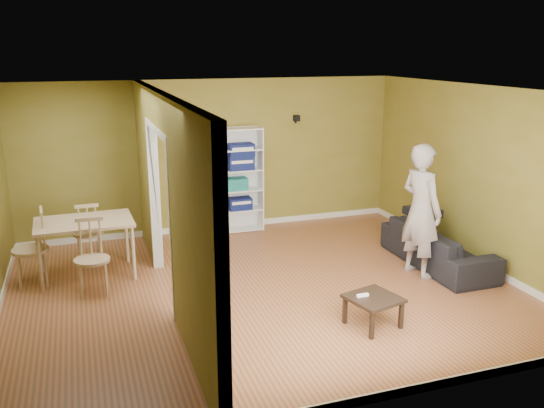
{
  "coord_description": "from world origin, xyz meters",
  "views": [
    {
      "loc": [
        -2.16,
        -6.75,
        3.1
      ],
      "look_at": [
        0.2,
        0.2,
        1.1
      ],
      "focal_mm": 38.0,
      "sensor_mm": 36.0,
      "label": 1
    }
  ],
  "objects": [
    {
      "name": "partition",
      "position": [
        -1.2,
        0.0,
        1.3
      ],
      "size": [
        0.22,
        5.5,
        2.6
      ],
      "primitive_type": null,
      "color": "olive",
      "rests_on": "ground"
    },
    {
      "name": "wall_speaker",
      "position": [
        1.5,
        2.69,
        1.9
      ],
      "size": [
        0.1,
        0.1,
        0.1
      ],
      "primitive_type": "cube",
      "color": "black",
      "rests_on": "room_shell"
    },
    {
      "name": "room_shell",
      "position": [
        0.0,
        0.0,
        1.3
      ],
      "size": [
        6.5,
        6.5,
        6.5
      ],
      "color": "#B36436",
      "rests_on": "ground"
    },
    {
      "name": "game_controller",
      "position": [
        0.76,
        -1.36,
        0.37
      ],
      "size": [
        0.14,
        0.04,
        0.03
      ],
      "primitive_type": "cube",
      "color": "white",
      "rests_on": "coffee_table"
    },
    {
      "name": "dining_table",
      "position": [
        -2.18,
        1.22,
        0.73
      ],
      "size": [
        1.29,
        0.86,
        0.81
      ],
      "rotation": [
        0.0,
        0.0,
        0.03
      ],
      "color": "tan",
      "rests_on": "ground"
    },
    {
      "name": "paper_box_navy_c",
      "position": [
        0.44,
        2.56,
        1.42
      ],
      "size": [
        0.43,
        0.28,
        0.22
      ],
      "primitive_type": "cube",
      "color": "#17154A",
      "rests_on": "bookshelf"
    },
    {
      "name": "chair_left",
      "position": [
        -2.89,
        1.14,
        0.52
      ],
      "size": [
        0.51,
        0.51,
        1.04
      ],
      "primitive_type": null,
      "rotation": [
        0.0,
        0.0,
        -1.51
      ],
      "color": "tan",
      "rests_on": "ground"
    },
    {
      "name": "paper_box_navy_a",
      "position": [
        0.41,
        2.56,
        0.48
      ],
      "size": [
        0.4,
        0.26,
        0.2
      ],
      "primitive_type": "cube",
      "color": "navy",
      "rests_on": "bookshelf"
    },
    {
      "name": "person",
      "position": [
        2.22,
        -0.21,
        1.1
      ],
      "size": [
        0.91,
        0.77,
        2.2
      ],
      "primitive_type": "imported",
      "rotation": [
        0.0,
        0.0,
        1.78
      ],
      "color": "slate",
      "rests_on": "ground"
    },
    {
      "name": "coffee_table",
      "position": [
        0.88,
        -1.41,
        0.31
      ],
      "size": [
        0.54,
        0.54,
        0.36
      ],
      "rotation": [
        0.0,
        0.0,
        0.26
      ],
      "color": "black",
      "rests_on": "ground"
    },
    {
      "name": "bookshelf",
      "position": [
        0.42,
        2.6,
        0.9
      ],
      "size": [
        0.76,
        0.33,
        1.8
      ],
      "color": "white",
      "rests_on": "ground"
    },
    {
      "name": "paper_box_navy_b",
      "position": [
        0.43,
        2.56,
        1.2
      ],
      "size": [
        0.44,
        0.28,
        0.22
      ],
      "primitive_type": "cube",
      "color": "navy",
      "rests_on": "bookshelf"
    },
    {
      "name": "sofa",
      "position": [
        2.7,
        0.0,
        0.38
      ],
      "size": [
        2.0,
        0.86,
        0.76
      ],
      "primitive_type": "imported",
      "rotation": [
        0.0,
        0.0,
        1.57
      ],
      "color": "#252528",
      "rests_on": "ground"
    },
    {
      "name": "paper_box_teal",
      "position": [
        0.33,
        2.56,
        0.84
      ],
      "size": [
        0.4,
        0.26,
        0.2
      ],
      "primitive_type": "cube",
      "color": "#156653",
      "rests_on": "bookshelf"
    },
    {
      "name": "chair_near",
      "position": [
        -2.12,
        0.56,
        0.5
      ],
      "size": [
        0.47,
        0.47,
        0.99
      ],
      "primitive_type": null,
      "rotation": [
        0.0,
        0.0,
        -0.04
      ],
      "color": "tan",
      "rests_on": "ground"
    },
    {
      "name": "chair_far",
      "position": [
        -2.13,
        1.81,
        0.47
      ],
      "size": [
        0.45,
        0.45,
        0.93
      ],
      "primitive_type": null,
      "rotation": [
        0.0,
        0.0,
        3.19
      ],
      "color": "tan",
      "rests_on": "ground"
    }
  ]
}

